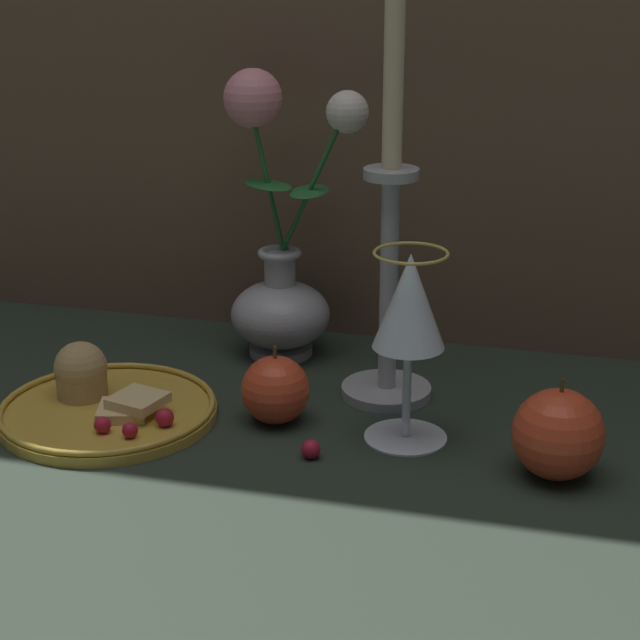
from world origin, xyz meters
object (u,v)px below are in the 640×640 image
(plate_with_pastries, at_px, (103,402))
(apple_beside_vase, at_px, (558,434))
(candlestick, at_px, (389,266))
(apple_near_glass, at_px, (275,390))
(wine_glass, at_px, (409,310))
(vase, at_px, (280,261))

(plate_with_pastries, relative_size, apple_beside_vase, 2.30)
(candlestick, relative_size, apple_near_glass, 5.13)
(wine_glass, bearing_deg, apple_beside_vase, -15.67)
(candlestick, bearing_deg, apple_beside_vase, -36.59)
(wine_glass, xyz_separation_m, apple_near_glass, (-0.13, 0.00, -0.09))
(plate_with_pastries, distance_m, apple_near_glass, 0.17)
(wine_glass, height_order, apple_near_glass, wine_glass)
(plate_with_pastries, height_order, apple_near_glass, apple_near_glass)
(wine_glass, relative_size, apple_beside_vase, 1.98)
(vase, relative_size, wine_glass, 1.72)
(candlestick, bearing_deg, vase, 148.47)
(candlestick, xyz_separation_m, apple_near_glass, (-0.09, -0.09, -0.11))
(vase, relative_size, candlestick, 0.78)
(vase, bearing_deg, apple_beside_vase, -34.45)
(apple_near_glass, bearing_deg, vase, 105.15)
(vase, xyz_separation_m, wine_glass, (0.18, -0.18, 0.02))
(vase, height_order, apple_beside_vase, vase)
(vase, height_order, candlestick, candlestick)
(vase, xyz_separation_m, plate_with_pastries, (-0.12, -0.20, -0.09))
(plate_with_pastries, bearing_deg, candlestick, 24.62)
(vase, distance_m, apple_near_glass, 0.20)
(plate_with_pastries, xyz_separation_m, apple_near_glass, (0.17, 0.03, 0.02))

